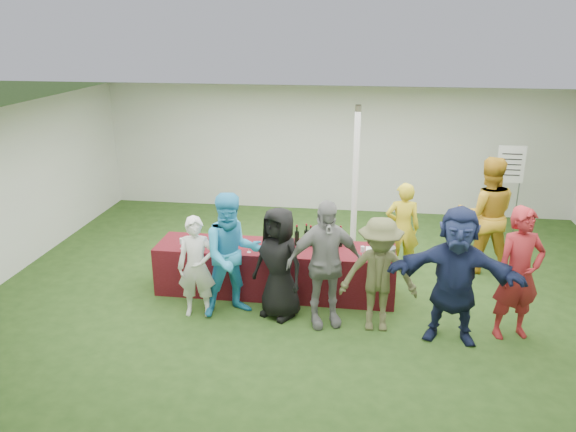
# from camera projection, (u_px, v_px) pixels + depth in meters

# --- Properties ---
(ground) EXTENTS (60.00, 60.00, 0.00)m
(ground) POSITION_uv_depth(u_px,v_px,m) (317.00, 289.00, 8.75)
(ground) COLOR #284719
(ground) RESTS_ON ground
(tent) EXTENTS (10.00, 10.00, 10.00)m
(tent) POSITION_uv_depth(u_px,v_px,m) (355.00, 186.00, 9.37)
(tent) COLOR white
(tent) RESTS_ON ground
(serving_table) EXTENTS (3.60, 0.80, 0.75)m
(serving_table) POSITION_uv_depth(u_px,v_px,m) (275.00, 270.00, 8.56)
(serving_table) COLOR maroon
(serving_table) RESTS_ON ground
(wine_bottles) EXTENTS (0.72, 0.16, 0.32)m
(wine_bottles) POSITION_uv_depth(u_px,v_px,m) (318.00, 238.00, 8.44)
(wine_bottles) COLOR black
(wine_bottles) RESTS_ON serving_table
(wine_glasses) EXTENTS (2.73, 0.16, 0.16)m
(wine_glasses) POSITION_uv_depth(u_px,v_px,m) (237.00, 244.00, 8.23)
(wine_glasses) COLOR silver
(wine_glasses) RESTS_ON serving_table
(water_bottle) EXTENTS (0.07, 0.07, 0.23)m
(water_bottle) POSITION_uv_depth(u_px,v_px,m) (284.00, 239.00, 8.46)
(water_bottle) COLOR silver
(water_bottle) RESTS_ON serving_table
(bar_towel) EXTENTS (0.25, 0.18, 0.03)m
(bar_towel) POSITION_uv_depth(u_px,v_px,m) (374.00, 250.00, 8.28)
(bar_towel) COLOR white
(bar_towel) RESTS_ON serving_table
(dump_bucket) EXTENTS (0.24, 0.24, 0.18)m
(dump_bucket) POSITION_uv_depth(u_px,v_px,m) (387.00, 253.00, 7.98)
(dump_bucket) COLOR slate
(dump_bucket) RESTS_ON serving_table
(wine_list_sign) EXTENTS (0.50, 0.03, 1.80)m
(wine_list_sign) POSITION_uv_depth(u_px,v_px,m) (510.00, 171.00, 10.45)
(wine_list_sign) COLOR slate
(wine_list_sign) RESTS_ON ground
(staff_pourer) EXTENTS (0.59, 0.41, 1.54)m
(staff_pourer) POSITION_uv_depth(u_px,v_px,m) (402.00, 228.00, 9.13)
(staff_pourer) COLOR gold
(staff_pourer) RESTS_ON ground
(staff_back) EXTENTS (0.95, 0.74, 1.94)m
(staff_back) POSITION_uv_depth(u_px,v_px,m) (486.00, 215.00, 9.15)
(staff_back) COLOR #C18B1E
(staff_back) RESTS_ON ground
(customer_0) EXTENTS (0.57, 0.42, 1.46)m
(customer_0) POSITION_uv_depth(u_px,v_px,m) (197.00, 267.00, 7.79)
(customer_0) COLOR silver
(customer_0) RESTS_ON ground
(customer_1) EXTENTS (1.08, 1.00, 1.78)m
(customer_1) POSITION_uv_depth(u_px,v_px,m) (232.00, 255.00, 7.77)
(customer_1) COLOR #2B9CD3
(customer_1) RESTS_ON ground
(customer_2) EXTENTS (0.93, 0.82, 1.60)m
(customer_2) POSITION_uv_depth(u_px,v_px,m) (279.00, 263.00, 7.74)
(customer_2) COLOR black
(customer_2) RESTS_ON ground
(customer_3) EXTENTS (1.13, 0.77, 1.78)m
(customer_3) POSITION_uv_depth(u_px,v_px,m) (324.00, 264.00, 7.50)
(customer_3) COLOR gray
(customer_3) RESTS_ON ground
(customer_4) EXTENTS (1.05, 0.64, 1.59)m
(customer_4) POSITION_uv_depth(u_px,v_px,m) (379.00, 275.00, 7.39)
(customer_4) COLOR brown
(customer_4) RESTS_ON ground
(customer_5) EXTENTS (1.74, 0.73, 1.82)m
(customer_5) POSITION_uv_depth(u_px,v_px,m) (455.00, 275.00, 7.11)
(customer_5) COLOR #192145
(customer_5) RESTS_ON ground
(customer_6) EXTENTS (0.75, 0.60, 1.79)m
(customer_6) POSITION_uv_depth(u_px,v_px,m) (519.00, 274.00, 7.19)
(customer_6) COLOR maroon
(customer_6) RESTS_ON ground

